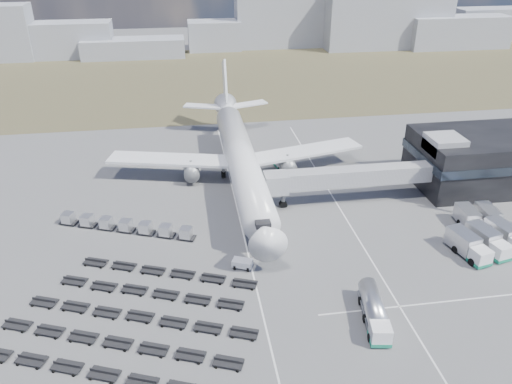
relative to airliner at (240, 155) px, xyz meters
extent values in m
plane|color=#565659|center=(0.00, -32.38, -5.29)|extent=(420.00, 420.00, 0.00)
cube|color=brown|center=(0.00, 77.62, -5.29)|extent=(420.00, 90.00, 0.01)
cube|color=silver|center=(-2.00, -27.38, -5.29)|extent=(0.25, 110.00, 0.01)
cube|color=silver|center=(16.00, -27.38, -5.29)|extent=(0.25, 110.00, 0.01)
cube|color=silver|center=(25.00, -40.38, -5.29)|extent=(40.00, 0.25, 0.01)
cube|color=black|center=(48.00, -8.38, -0.29)|extent=(30.00, 16.00, 10.00)
cube|color=#262D38|center=(48.00, -8.38, 0.91)|extent=(30.40, 16.40, 1.60)
cube|color=#939399|center=(36.00, -10.38, 4.21)|extent=(6.00, 6.00, 3.00)
cube|color=#939399|center=(18.10, -11.88, -0.19)|extent=(29.80, 3.00, 3.00)
cube|color=#939399|center=(4.70, -12.38, -0.19)|extent=(4.00, 3.60, 3.40)
cylinder|color=slate|center=(6.20, -11.88, -2.74)|extent=(0.70, 0.70, 5.10)
cylinder|color=black|center=(6.20, -11.88, -4.84)|extent=(1.40, 0.90, 1.40)
cylinder|color=white|center=(0.00, -2.38, 0.01)|extent=(5.60, 48.00, 5.60)
cone|color=white|center=(0.00, -28.88, 0.01)|extent=(5.60, 5.00, 5.60)
cone|color=white|center=(0.00, 25.62, 0.81)|extent=(5.60, 8.00, 5.60)
cube|color=black|center=(0.00, -26.88, 0.81)|extent=(2.20, 2.00, 0.80)
cube|color=white|center=(-13.00, 2.62, -1.19)|extent=(25.59, 11.38, 0.50)
cube|color=white|center=(13.00, 2.62, -1.19)|extent=(25.59, 11.38, 0.50)
cylinder|color=slate|center=(-9.50, 0.62, -2.89)|extent=(3.00, 5.00, 3.00)
cylinder|color=slate|center=(9.50, 0.62, -2.89)|extent=(3.00, 5.00, 3.00)
cube|color=white|center=(-5.50, 27.62, 1.21)|extent=(9.49, 5.63, 0.35)
cube|color=white|center=(5.50, 27.62, 1.21)|extent=(9.49, 5.63, 0.35)
cube|color=white|center=(0.00, 28.62, 6.51)|extent=(0.50, 9.06, 11.45)
cylinder|color=slate|center=(0.00, -23.38, -4.04)|extent=(0.50, 0.50, 2.50)
cylinder|color=slate|center=(-3.20, 1.62, -4.04)|extent=(0.60, 0.60, 2.50)
cylinder|color=slate|center=(3.20, 1.62, -4.04)|extent=(0.60, 0.60, 2.50)
cylinder|color=black|center=(0.00, -23.38, -4.79)|extent=(0.50, 1.20, 1.20)
cube|color=#9699A4|center=(-56.13, 116.68, 1.27)|extent=(41.57, 12.00, 13.12)
cube|color=#9699A4|center=(-27.37, 112.92, -1.78)|extent=(38.76, 12.00, 7.02)
cube|color=#9699A4|center=(4.49, 122.04, 0.41)|extent=(21.00, 12.00, 11.41)
cube|color=#9699A4|center=(32.53, 124.19, 6.80)|extent=(37.56, 12.00, 24.19)
cube|color=#9699A4|center=(75.00, 114.16, 6.73)|extent=(51.33, 12.00, 24.04)
cube|color=#9699A4|center=(104.55, 110.52, 1.06)|extent=(42.07, 12.00, 12.71)
cube|color=#9699A4|center=(136.88, 124.75, 1.47)|extent=(51.05, 12.00, 13.52)
cube|color=white|center=(10.97, -46.11, -3.85)|extent=(2.75, 2.75, 2.29)
cube|color=#16805F|center=(10.97, -46.11, -4.74)|extent=(2.86, 2.86, 0.50)
cylinder|color=silver|center=(11.77, -41.30, -3.40)|extent=(3.68, 7.77, 2.49)
cube|color=slate|center=(11.77, -41.30, -4.55)|extent=(3.58, 7.75, 0.35)
cylinder|color=black|center=(11.52, -42.77, -4.79)|extent=(2.73, 1.50, 1.09)
cube|color=white|center=(-3.32, -28.81, -4.63)|extent=(3.24, 2.58, 1.33)
cube|color=white|center=(8.89, 5.12, -3.87)|extent=(3.00, 5.62, 2.49)
cube|color=#16805F|center=(8.89, 5.12, -4.89)|extent=(3.10, 5.72, 0.40)
cube|color=white|center=(31.27, -33.33, -3.86)|extent=(2.98, 2.89, 2.42)
cube|color=#16805F|center=(31.27, -33.33, -4.80)|extent=(3.11, 3.03, 0.50)
cube|color=silver|center=(30.47, -29.56, -3.42)|extent=(3.64, 5.50, 2.86)
cube|color=white|center=(34.93, -32.55, -3.86)|extent=(2.98, 2.89, 2.42)
cube|color=#16805F|center=(34.93, -32.55, -4.80)|extent=(3.11, 3.03, 0.50)
cube|color=silver|center=(34.13, -28.78, -3.42)|extent=(3.64, 5.50, 2.86)
cube|color=silver|center=(37.79, -28.01, -3.42)|extent=(3.64, 5.50, 2.86)
cube|color=white|center=(34.88, -26.16, -3.95)|extent=(2.51, 2.41, 2.28)
cube|color=#16805F|center=(34.88, -26.16, -4.83)|extent=(2.61, 2.52, 0.47)
cube|color=silver|center=(35.09, -22.54, -3.53)|extent=(2.75, 4.89, 2.69)
cube|color=white|center=(38.40, -26.35, -3.95)|extent=(2.51, 2.41, 2.28)
cube|color=#16805F|center=(38.40, -26.35, -4.83)|extent=(2.61, 2.52, 0.47)
cube|color=silver|center=(38.60, -22.74, -3.53)|extent=(2.75, 4.89, 2.69)
cube|color=black|center=(-30.54, -12.23, -4.97)|extent=(3.26, 2.65, 0.20)
cube|color=silver|center=(-30.54, -12.23, -4.04)|extent=(2.25, 2.25, 1.63)
cube|color=black|center=(-27.31, -13.51, -4.97)|extent=(3.26, 2.65, 0.20)
cube|color=silver|center=(-27.31, -13.51, -4.04)|extent=(2.25, 2.25, 1.63)
cube|color=black|center=(-24.08, -14.79, -4.97)|extent=(3.26, 2.65, 0.20)
cube|color=silver|center=(-24.08, -14.79, -4.04)|extent=(2.25, 2.25, 1.63)
cube|color=black|center=(-20.85, -16.07, -4.97)|extent=(3.26, 2.65, 0.20)
cube|color=silver|center=(-20.85, -16.07, -4.04)|extent=(2.25, 2.25, 1.63)
cube|color=black|center=(-17.62, -17.34, -4.97)|extent=(3.26, 2.65, 0.20)
cube|color=silver|center=(-17.62, -17.34, -4.04)|extent=(2.25, 2.25, 1.63)
cube|color=black|center=(-14.39, -18.62, -4.97)|extent=(3.26, 2.65, 0.20)
cube|color=silver|center=(-14.39, -18.62, -4.04)|extent=(2.25, 2.25, 1.63)
cube|color=black|center=(-11.17, -19.90, -4.97)|extent=(3.26, 2.65, 0.20)
cube|color=silver|center=(-11.17, -19.90, -4.04)|extent=(2.25, 2.25, 1.63)
cube|color=black|center=(-21.56, -46.18, -4.88)|extent=(30.13, 13.05, 0.81)
cube|color=black|center=(-19.84, -41.75, -4.88)|extent=(30.13, 13.05, 0.81)
cube|color=black|center=(-18.12, -37.32, -4.88)|extent=(30.13, 13.05, 0.81)
cube|color=black|center=(-16.40, -32.90, -4.88)|extent=(25.91, 11.41, 0.81)
cube|color=black|center=(-14.68, -28.47, -4.88)|extent=(25.91, 11.41, 0.81)
camera|label=1|loc=(-10.29, -87.78, 38.42)|focal=35.00mm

